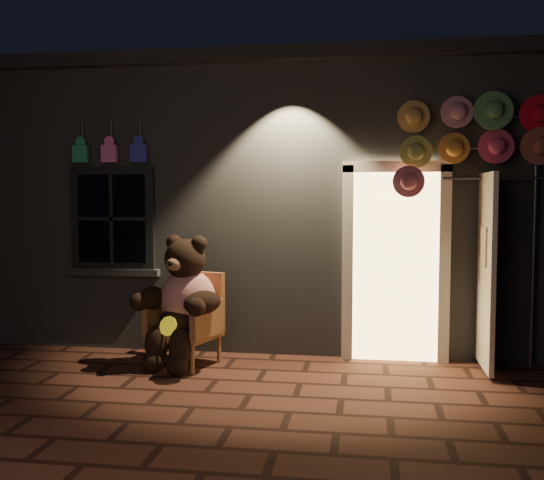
# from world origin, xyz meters

# --- Properties ---
(ground) EXTENTS (60.00, 60.00, 0.00)m
(ground) POSITION_xyz_m (0.00, 0.00, 0.00)
(ground) COLOR #532A1F
(ground) RESTS_ON ground
(shop_building) EXTENTS (7.30, 5.95, 3.51)m
(shop_building) POSITION_xyz_m (0.00, 3.99, 1.74)
(shop_building) COLOR slate
(shop_building) RESTS_ON ground
(wicker_armchair) EXTENTS (0.82, 0.78, 0.98)m
(wicker_armchair) POSITION_xyz_m (-0.86, 0.98, 0.49)
(wicker_armchair) COLOR #AB6742
(wicker_armchair) RESTS_ON ground
(teddy_bear) EXTENTS (0.97, 0.90, 1.41)m
(teddy_bear) POSITION_xyz_m (-0.89, 0.85, 0.69)
(teddy_bear) COLOR #B41A13
(teddy_bear) RESTS_ON ground
(hat_rack) EXTENTS (1.77, 0.22, 2.86)m
(hat_rack) POSITION_xyz_m (2.10, 1.28, 2.40)
(hat_rack) COLOR #59595E
(hat_rack) RESTS_ON ground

